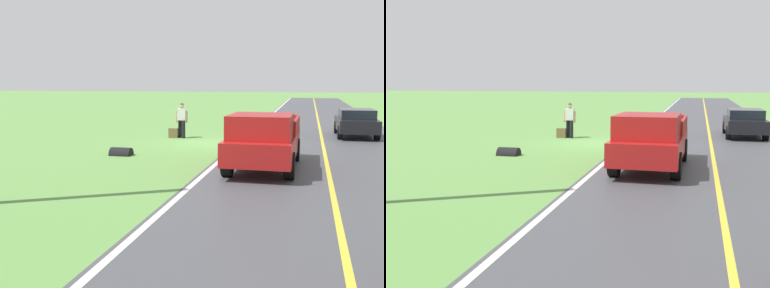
{
  "view_description": "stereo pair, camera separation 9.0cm",
  "coord_description": "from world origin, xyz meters",
  "views": [
    {
      "loc": [
        -4.4,
        20.74,
        2.82
      ],
      "look_at": [
        -1.73,
        9.97,
        1.33
      ],
      "focal_mm": 44.19,
      "sensor_mm": 36.0,
      "label": 1
    },
    {
      "loc": [
        -4.49,
        20.72,
        2.82
      ],
      "look_at": [
        -1.73,
        9.97,
        1.33
      ],
      "focal_mm": 44.19,
      "sensor_mm": 36.0,
      "label": 2
    }
  ],
  "objects": [
    {
      "name": "hitchhiker_walking",
      "position": [
        1.72,
        -1.8,
        0.98
      ],
      "size": [
        0.62,
        0.51,
        1.75
      ],
      "color": "black",
      "rests_on": "ground"
    },
    {
      "name": "ground_plane",
      "position": [
        0.0,
        0.0,
        0.0
      ],
      "size": [
        200.0,
        200.0,
        0.0
      ],
      "primitive_type": "plane",
      "color": "#609347"
    },
    {
      "name": "suitcase_carried",
      "position": [
        2.13,
        -1.68,
        0.24
      ],
      "size": [
        0.48,
        0.24,
        0.48
      ],
      "primitive_type": "cube",
      "rotation": [
        0.0,
        0.0,
        1.66
      ],
      "color": "brown",
      "rests_on": "ground"
    },
    {
      "name": "drainage_culvert",
      "position": [
        2.51,
        4.13,
        0.0
      ],
      "size": [
        0.8,
        0.6,
        0.6
      ],
      "primitive_type": "cylinder",
      "rotation": [
        0.0,
        1.57,
        0.0
      ],
      "color": "black",
      "rests_on": "ground"
    },
    {
      "name": "lane_centre_line",
      "position": [
        -5.05,
        0.0,
        0.01
      ],
      "size": [
        0.14,
        117.6,
        0.0
      ],
      "primitive_type": "cube",
      "color": "gold",
      "rests_on": "ground"
    },
    {
      "name": "lane_edge_line",
      "position": [
        -1.37,
        0.0,
        0.01
      ],
      "size": [
        0.16,
        117.6,
        0.0
      ],
      "primitive_type": "cube",
      "color": "silver",
      "rests_on": "ground"
    },
    {
      "name": "sedan_near_oncoming",
      "position": [
        -6.73,
        -4.41,
        0.75
      ],
      "size": [
        1.96,
        4.42,
        1.41
      ],
      "color": "black",
      "rests_on": "ground"
    },
    {
      "name": "pickup_truck_passing",
      "position": [
        -3.03,
        5.7,
        0.97
      ],
      "size": [
        2.18,
        5.44,
        1.82
      ],
      "color": "#B21919",
      "rests_on": "ground"
    },
    {
      "name": "road_surface",
      "position": [
        -5.05,
        0.0,
        0.0
      ],
      "size": [
        7.71,
        120.0,
        0.0
      ],
      "primitive_type": "cube",
      "color": "#47474C",
      "rests_on": "ground"
    }
  ]
}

